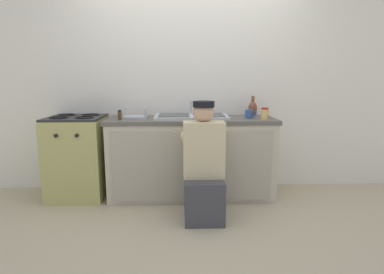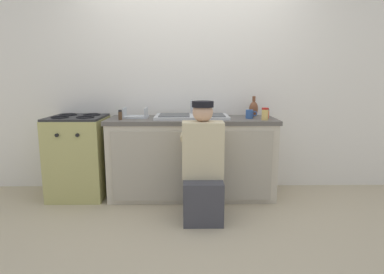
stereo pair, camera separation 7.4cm
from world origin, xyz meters
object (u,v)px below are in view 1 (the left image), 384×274
sink_double_basin (191,116)px  spice_bottle_red (266,114)px  plumber_person (204,171)px  condiment_jar (265,114)px  coffee_mug (249,114)px  stove_range (78,157)px  dish_rack_tray (135,116)px  vase_decorative (253,108)px  spice_bottle_pepper (120,115)px

sink_double_basin → spice_bottle_red: size_ratio=7.62×
plumber_person → spice_bottle_red: 1.04m
plumber_person → condiment_jar: bearing=33.4°
coffee_mug → spice_bottle_red: 0.19m
stove_range → coffee_mug: bearing=-1.3°
dish_rack_tray → coffee_mug: (1.25, -0.08, 0.02)m
condiment_jar → sink_double_basin: bearing=166.3°
vase_decorative → spice_bottle_pepper: bearing=-168.4°
coffee_mug → spice_bottle_pepper: (-1.38, -0.11, 0.00)m
coffee_mug → vase_decorative: bearing=67.3°
vase_decorative → spice_bottle_red: (0.11, -0.20, -0.04)m
stove_range → plumber_person: size_ratio=0.83×
vase_decorative → spice_bottle_pepper: (-1.46, -0.30, -0.04)m
dish_rack_tray → spice_bottle_pepper: (-0.13, -0.18, 0.03)m
vase_decorative → plumber_person: bearing=-128.5°
sink_double_basin → spice_bottle_pepper: size_ratio=7.62×
sink_double_basin → spice_bottle_red: bearing=-3.3°
stove_range → dish_rack_tray: (0.64, 0.03, 0.45)m
stove_range → spice_bottle_pepper: 0.71m
stove_range → plumber_person: plumber_person is taller
plumber_person → vase_decorative: 1.11m
spice_bottle_pepper → plumber_person: bearing=-29.3°
plumber_person → dish_rack_tray: (-0.72, 0.66, 0.45)m
sink_double_basin → condiment_jar: (0.76, -0.19, 0.05)m
stove_range → dish_rack_tray: size_ratio=3.27×
sink_double_basin → stove_range: 1.34m
condiment_jar → spice_bottle_pepper: bearing=178.7°
sink_double_basin → coffee_mug: size_ratio=6.35×
vase_decorative → sink_double_basin: bearing=-168.2°
coffee_mug → spice_bottle_red: (0.19, -0.00, 0.00)m
vase_decorative → spice_bottle_red: size_ratio=2.19×
spice_bottle_red → vase_decorative: bearing=119.5°
sink_double_basin → plumber_person: size_ratio=0.72×
coffee_mug → spice_bottle_pepper: 1.39m
spice_bottle_red → dish_rack_tray: bearing=176.9°
sink_double_basin → condiment_jar: 0.79m
sink_double_basin → spice_bottle_pepper: sink_double_basin is taller
stove_range → condiment_jar: size_ratio=7.15×
stove_range → vase_decorative: vase_decorative is taller
plumber_person → spice_bottle_red: bearing=38.6°
vase_decorative → spice_bottle_pepper: 1.49m
stove_range → condiment_jar: bearing=-5.2°
dish_rack_tray → spice_bottle_red: bearing=-3.1°
stove_range → coffee_mug: size_ratio=7.27×
vase_decorative → dish_rack_tray: vase_decorative is taller
dish_rack_tray → coffee_mug: 1.25m
dish_rack_tray → condiment_jar: size_ratio=2.19×
condiment_jar → spice_bottle_red: 0.15m
stove_range → vase_decorative: size_ratio=3.98×
spice_bottle_pepper → vase_decorative: bearing=11.6°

